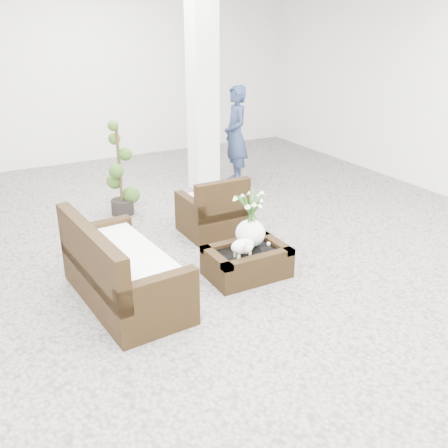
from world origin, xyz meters
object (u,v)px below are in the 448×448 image
loveseat (124,261)px  armchair (212,204)px  topiary (120,169)px  coffee_table (247,263)px

loveseat → armchair: bearing=-59.0°
loveseat → topiary: (0.75, 2.40, 0.25)m
coffee_table → topiary: bearing=103.6°
coffee_table → loveseat: (-1.37, 0.16, 0.29)m
coffee_table → loveseat: 1.41m
coffee_table → topiary: (-0.62, 2.56, 0.54)m
loveseat → topiary: size_ratio=1.21×
armchair → topiary: size_ratio=0.59×
coffee_table → loveseat: size_ratio=0.54×
armchair → topiary: topiary is taller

